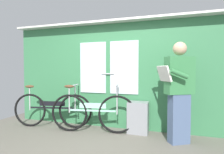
# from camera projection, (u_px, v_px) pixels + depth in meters

# --- Properties ---
(ground_plane) EXTENTS (5.87, 4.19, 0.04)m
(ground_plane) POSITION_uv_depth(u_px,v_px,m) (94.00, 154.00, 2.75)
(ground_plane) COLOR #666056
(train_door_wall) EXTENTS (4.87, 0.28, 2.25)m
(train_door_wall) POSITION_uv_depth(u_px,v_px,m) (117.00, 73.00, 3.93)
(train_door_wall) COLOR #387A4C
(train_door_wall) RESTS_ON ground_plane
(bicycle_near_door) EXTENTS (1.69, 0.46, 0.95)m
(bicycle_near_door) POSITION_uv_depth(u_px,v_px,m) (92.00, 112.00, 3.65)
(bicycle_near_door) COLOR black
(bicycle_near_door) RESTS_ON ground_plane
(bicycle_leaning_behind) EXTENTS (1.70, 0.52, 0.93)m
(bicycle_leaning_behind) POSITION_uv_depth(u_px,v_px,m) (52.00, 109.00, 3.98)
(bicycle_leaning_behind) COLOR black
(bicycle_leaning_behind) RESTS_ON ground_plane
(passenger_reading_newspaper) EXTENTS (0.63, 0.58, 1.69)m
(passenger_reading_newspaper) POSITION_uv_depth(u_px,v_px,m) (179.00, 90.00, 3.09)
(passenger_reading_newspaper) COLOR slate
(passenger_reading_newspaper) RESTS_ON ground_plane
(trash_bin_by_wall) EXTENTS (0.39, 0.28, 0.61)m
(trash_bin_by_wall) POSITION_uv_depth(u_px,v_px,m) (138.00, 117.00, 3.62)
(trash_bin_by_wall) COLOR gray
(trash_bin_by_wall) RESTS_ON ground_plane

